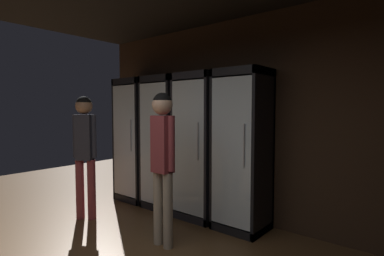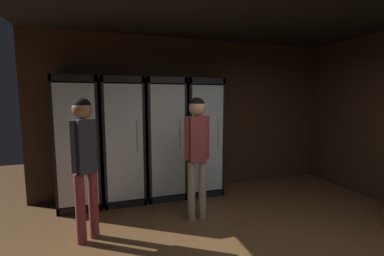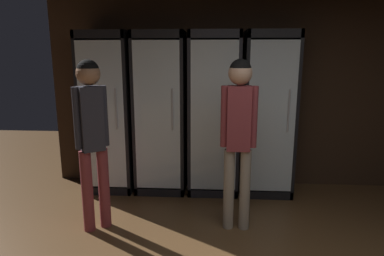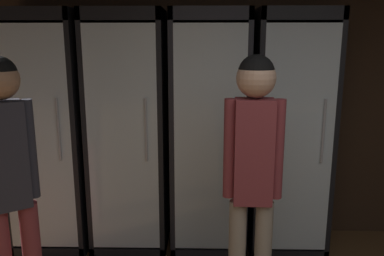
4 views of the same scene
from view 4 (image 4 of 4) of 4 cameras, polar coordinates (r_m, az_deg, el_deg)
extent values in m
cube|color=#382619|center=(3.68, 14.87, 5.81)|extent=(6.00, 0.06, 2.80)
cube|color=black|center=(3.80, -18.75, 0.08)|extent=(0.64, 0.04, 2.06)
cube|color=black|center=(3.68, -24.44, -0.76)|extent=(0.04, 0.55, 2.06)
cube|color=black|center=(3.46, -15.53, -0.85)|extent=(0.04, 0.55, 2.06)
cube|color=black|center=(3.48, -21.37, 15.08)|extent=(0.64, 0.55, 0.10)
cube|color=black|center=(3.89, -19.01, -14.97)|extent=(0.64, 0.55, 0.10)
cube|color=white|center=(3.77, -18.90, -0.02)|extent=(0.56, 0.02, 1.82)
cube|color=silver|center=(3.32, -21.75, -1.86)|extent=(0.56, 0.02, 1.82)
cylinder|color=#B2B2B7|center=(3.21, -18.94, -0.25)|extent=(0.02, 0.02, 0.50)
cube|color=silver|center=(3.86, -19.08, -14.05)|extent=(0.54, 0.47, 0.02)
cylinder|color=#194723|center=(3.89, -21.68, -12.18)|extent=(0.07, 0.07, 0.21)
cylinder|color=#194723|center=(3.84, -21.85, -10.24)|extent=(0.03, 0.03, 0.07)
cylinder|color=#B2332D|center=(3.90, -21.67, -12.32)|extent=(0.07, 0.07, 0.08)
cylinder|color=black|center=(3.81, -19.29, -12.38)|extent=(0.07, 0.07, 0.23)
cylinder|color=black|center=(3.75, -19.46, -10.25)|extent=(0.02, 0.02, 0.08)
cylinder|color=#2D2D33|center=(3.82, -19.27, -12.56)|extent=(0.07, 0.07, 0.07)
cylinder|color=#194723|center=(3.79, -16.56, -12.31)|extent=(0.06, 0.06, 0.23)
cylinder|color=#194723|center=(3.73, -16.70, -10.22)|extent=(0.02, 0.02, 0.07)
cylinder|color=#2D2D33|center=(3.80, -16.54, -12.52)|extent=(0.07, 0.07, 0.08)
cube|color=silver|center=(3.69, -19.59, -7.73)|extent=(0.54, 0.47, 0.02)
cylinder|color=brown|center=(3.69, -22.99, -6.14)|extent=(0.07, 0.07, 0.21)
cylinder|color=brown|center=(3.65, -23.18, -4.03)|extent=(0.02, 0.02, 0.07)
cylinder|color=#B2332D|center=(3.69, -23.00, -6.04)|extent=(0.07, 0.07, 0.07)
cylinder|color=gray|center=(3.65, -20.74, -6.02)|extent=(0.07, 0.07, 0.23)
cylinder|color=gray|center=(3.61, -20.93, -3.71)|extent=(0.03, 0.03, 0.08)
cylinder|color=#2D2D33|center=(3.65, -20.73, -6.25)|extent=(0.07, 0.07, 0.09)
cylinder|color=#9EAD99|center=(3.64, -18.63, -6.13)|extent=(0.07, 0.07, 0.20)
cylinder|color=#9EAD99|center=(3.60, -18.78, -4.06)|extent=(0.02, 0.02, 0.08)
cylinder|color=beige|center=(3.65, -18.61, -6.44)|extent=(0.07, 0.07, 0.05)
cylinder|color=brown|center=(3.62, -16.66, -5.92)|extent=(0.06, 0.06, 0.22)
cylinder|color=brown|center=(3.57, -16.81, -3.67)|extent=(0.03, 0.03, 0.07)
cylinder|color=#B2332D|center=(3.62, -16.66, -5.89)|extent=(0.07, 0.07, 0.06)
cube|color=silver|center=(3.56, -20.12, -0.88)|extent=(0.54, 0.47, 0.02)
cylinder|color=brown|center=(3.63, -23.12, 1.09)|extent=(0.07, 0.07, 0.23)
cylinder|color=brown|center=(3.61, -23.33, 3.40)|extent=(0.03, 0.03, 0.07)
cylinder|color=beige|center=(3.63, -23.14, 1.23)|extent=(0.08, 0.08, 0.08)
cylinder|color=brown|center=(3.56, -21.24, 1.02)|extent=(0.06, 0.06, 0.23)
cylinder|color=brown|center=(3.53, -21.43, 3.42)|extent=(0.02, 0.02, 0.07)
cylinder|color=white|center=(3.56, -21.25, 1.17)|extent=(0.06, 0.06, 0.06)
cylinder|color=black|center=(3.52, -19.28, 0.91)|extent=(0.07, 0.07, 0.21)
cylinder|color=black|center=(3.50, -19.44, 3.10)|extent=(0.02, 0.02, 0.06)
cylinder|color=tan|center=(3.52, -19.26, 0.63)|extent=(0.07, 0.07, 0.08)
cylinder|color=#194723|center=(3.44, -17.21, 0.65)|extent=(0.07, 0.07, 0.19)
cylinder|color=#194723|center=(3.42, -17.35, 2.76)|extent=(0.02, 0.02, 0.06)
cylinder|color=tan|center=(3.44, -17.20, 0.46)|extent=(0.07, 0.07, 0.06)
cube|color=silver|center=(3.49, -20.68, 6.35)|extent=(0.54, 0.47, 0.02)
cylinder|color=gray|center=(3.59, -23.67, 7.86)|extent=(0.08, 0.08, 0.18)
cylinder|color=gray|center=(3.58, -23.86, 9.97)|extent=(0.03, 0.03, 0.08)
cylinder|color=#B2332D|center=(3.59, -23.67, 7.84)|extent=(0.08, 0.08, 0.07)
cylinder|color=#194723|center=(3.54, -21.51, 8.01)|extent=(0.07, 0.07, 0.19)
cylinder|color=#194723|center=(3.54, -21.68, 10.05)|extent=(0.02, 0.02, 0.07)
cylinder|color=#B2332D|center=(3.55, -21.48, 7.60)|extent=(0.07, 0.07, 0.07)
cylinder|color=brown|center=(3.42, -19.97, 8.28)|extent=(0.08, 0.08, 0.22)
cylinder|color=brown|center=(3.42, -20.14, 10.60)|extent=(0.03, 0.03, 0.06)
cylinder|color=beige|center=(3.42, -19.93, 7.85)|extent=(0.08, 0.08, 0.08)
cylinder|color=#9EAD99|center=(3.40, -17.68, 8.40)|extent=(0.07, 0.07, 0.22)
cylinder|color=#9EAD99|center=(3.39, -17.86, 10.99)|extent=(0.03, 0.03, 0.09)
cylinder|color=white|center=(3.40, -17.66, 8.06)|extent=(0.07, 0.07, 0.07)
cube|color=black|center=(3.62, -8.51, 0.04)|extent=(0.64, 0.04, 2.06)
cube|color=black|center=(3.44, -14.11, -0.87)|extent=(0.04, 0.55, 2.06)
cube|color=black|center=(3.33, -4.19, -0.94)|extent=(0.04, 0.55, 2.06)
cube|color=black|center=(3.29, -9.85, 15.93)|extent=(0.64, 0.55, 0.10)
cube|color=black|center=(3.72, -8.68, -15.73)|extent=(0.64, 0.55, 0.10)
cube|color=white|center=(3.59, -8.59, -0.07)|extent=(0.56, 0.02, 1.82)
cube|color=silver|center=(3.12, -10.09, -2.04)|extent=(0.56, 0.02, 1.82)
cylinder|color=#B2B2B7|center=(3.04, -6.74, -0.32)|extent=(0.02, 0.02, 0.50)
cube|color=silver|center=(3.69, -8.72, -14.77)|extent=(0.54, 0.47, 0.02)
cylinder|color=#336B38|center=(3.67, -12.08, -13.17)|extent=(0.07, 0.07, 0.20)
cylinder|color=#336B38|center=(3.62, -12.18, -11.20)|extent=(0.02, 0.02, 0.08)
cylinder|color=tan|center=(3.67, -12.08, -13.19)|extent=(0.07, 0.07, 0.07)
cylinder|color=#336B38|center=(3.69, -9.76, -13.03)|extent=(0.07, 0.07, 0.19)
cylinder|color=#336B38|center=(3.64, -9.84, -11.08)|extent=(0.02, 0.02, 0.09)
cylinder|color=tan|center=(3.70, -9.75, -13.23)|extent=(0.07, 0.07, 0.06)
cylinder|color=#336B38|center=(3.65, -7.80, -13.10)|extent=(0.06, 0.06, 0.21)
cylinder|color=#336B38|center=(3.60, -7.87, -11.13)|extent=(0.02, 0.02, 0.07)
cylinder|color=beige|center=(3.65, -7.80, -13.01)|extent=(0.07, 0.07, 0.07)
cylinder|color=#9EAD99|center=(3.66, -5.60, -13.24)|extent=(0.08, 0.08, 0.18)
cylinder|color=#9EAD99|center=(3.60, -5.65, -11.48)|extent=(0.02, 0.02, 0.06)
cylinder|color=beige|center=(3.66, -5.60, -13.52)|extent=(0.08, 0.08, 0.07)
cube|color=silver|center=(3.46, -9.05, -5.85)|extent=(0.54, 0.47, 0.02)
cylinder|color=#194723|center=(3.46, -11.11, -4.20)|extent=(0.08, 0.08, 0.18)
cylinder|color=#194723|center=(3.42, -11.21, -2.05)|extent=(0.02, 0.02, 0.09)
cylinder|color=white|center=(3.46, -11.11, -4.28)|extent=(0.08, 0.08, 0.05)
cylinder|color=gray|center=(3.42, -7.01, -4.10)|extent=(0.07, 0.07, 0.20)
cylinder|color=gray|center=(3.38, -7.07, -1.75)|extent=(0.03, 0.03, 0.09)
cylinder|color=#2D2D33|center=(3.42, -7.00, -4.23)|extent=(0.07, 0.07, 0.08)
cube|color=silver|center=(3.32, -9.41, 4.08)|extent=(0.54, 0.47, 0.02)
cylinder|color=brown|center=(3.36, -11.52, 5.91)|extent=(0.07, 0.07, 0.19)
cylinder|color=brown|center=(3.35, -11.61, 8.08)|extent=(0.02, 0.02, 0.06)
cylinder|color=tan|center=(3.36, -11.51, 5.88)|extent=(0.08, 0.08, 0.06)
cylinder|color=#194723|center=(3.24, -7.29, 5.92)|extent=(0.08, 0.08, 0.21)
cylinder|color=#194723|center=(3.23, -7.36, 8.38)|extent=(0.03, 0.03, 0.07)
cylinder|color=#2D2D33|center=(3.24, -7.28, 5.59)|extent=(0.08, 0.08, 0.05)
cube|color=black|center=(3.57, 2.39, -0.01)|extent=(0.64, 0.04, 2.06)
cube|color=black|center=(3.33, -2.66, -0.95)|extent=(0.04, 0.55, 2.06)
cube|color=black|center=(3.34, 7.59, -0.99)|extent=(0.04, 0.55, 2.06)
cube|color=black|center=(3.23, 2.65, 16.15)|extent=(0.64, 0.55, 0.10)
cube|color=black|center=(3.67, 2.33, -16.00)|extent=(0.64, 0.55, 0.10)
cube|color=white|center=(3.54, 2.40, -0.12)|extent=(0.56, 0.02, 1.82)
cube|color=silver|center=(3.06, 2.58, -2.14)|extent=(0.56, 0.02, 1.82)
cylinder|color=#B2B2B7|center=(3.02, 6.22, -0.38)|extent=(0.02, 0.02, 0.50)
cube|color=silver|center=(3.64, 2.34, -15.03)|extent=(0.54, 0.47, 0.02)
cylinder|color=gray|center=(3.60, -0.67, -13.46)|extent=(0.08, 0.08, 0.20)
cylinder|color=gray|center=(3.54, -0.68, -11.40)|extent=(0.03, 0.03, 0.09)
cylinder|color=#2D2D33|center=(3.61, -0.67, -13.58)|extent=(0.08, 0.08, 0.05)
cylinder|color=gray|center=(3.55, 2.20, -13.76)|extent=(0.07, 0.07, 0.21)
cylinder|color=gray|center=(3.49, 2.22, -11.50)|extent=(0.02, 0.02, 0.10)
cylinder|color=#B2332D|center=(3.56, 2.20, -14.02)|extent=(0.07, 0.07, 0.06)
cylinder|color=#336B38|center=(3.59, 5.14, -13.61)|extent=(0.08, 0.08, 0.20)
cylinder|color=#336B38|center=(3.53, 5.18, -11.53)|extent=(0.03, 0.03, 0.09)
cylinder|color=white|center=(3.59, 5.14, -13.63)|extent=(0.08, 0.08, 0.07)
cube|color=silver|center=(3.45, 2.40, -8.37)|extent=(0.54, 0.47, 0.02)
cylinder|color=brown|center=(3.38, -0.85, -6.72)|extent=(0.07, 0.07, 0.22)
cylinder|color=brown|center=(3.33, -0.86, -4.13)|extent=(0.02, 0.02, 0.10)
cylinder|color=tan|center=(3.38, -0.85, -7.03)|extent=(0.08, 0.08, 0.08)
cylinder|color=brown|center=(3.46, 1.24, -6.53)|extent=(0.06, 0.06, 0.19)
cylinder|color=brown|center=(3.42, 1.26, -4.52)|extent=(0.02, 0.02, 0.07)
cylinder|color=white|center=(3.47, 1.24, -6.81)|extent=(0.07, 0.07, 0.07)
cylinder|color=#9EAD99|center=(3.40, 3.44, -6.69)|extent=(0.06, 0.06, 0.21)
cylinder|color=#9EAD99|center=(3.35, 3.48, -4.24)|extent=(0.02, 0.02, 0.09)
cylinder|color=white|center=(3.40, 3.44, -6.74)|extent=(0.06, 0.06, 0.07)
cylinder|color=brown|center=(3.41, 5.80, -6.68)|extent=(0.06, 0.06, 0.21)
cylinder|color=brown|center=(3.36, 5.85, -4.30)|extent=(0.02, 0.02, 0.09)
cylinder|color=beige|center=(3.41, 5.79, -6.90)|extent=(0.07, 0.07, 0.07)
cube|color=silver|center=(3.32, 2.47, -1.06)|extent=(0.54, 0.47, 0.02)
cylinder|color=brown|center=(3.32, -0.61, 1.07)|extent=(0.08, 0.08, 0.23)
cylinder|color=brown|center=(3.29, -0.61, 3.57)|extent=(0.03, 0.03, 0.07)
cylinder|color=#2D2D33|center=(3.32, -0.61, 0.68)|extent=(0.08, 0.08, 0.09)
cylinder|color=gray|center=(3.29, 2.33, 0.98)|extent=(0.07, 0.07, 0.22)
cylinder|color=gray|center=(3.27, 2.35, 3.69)|extent=(0.03, 0.03, 0.09)
cylinder|color=tan|center=(3.29, 2.33, 1.03)|extent=(0.08, 0.08, 0.08)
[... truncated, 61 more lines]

